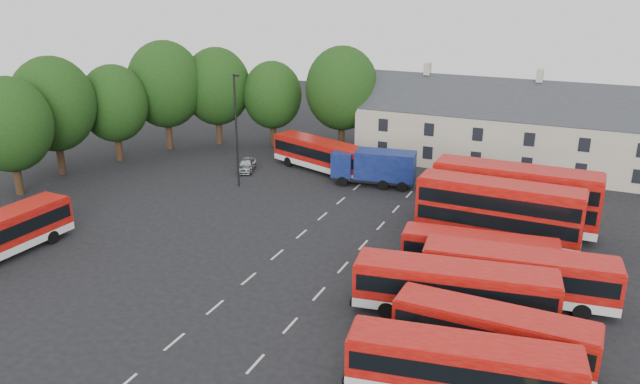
{
  "coord_description": "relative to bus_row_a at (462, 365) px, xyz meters",
  "views": [
    {
      "loc": [
        18.91,
        -33.36,
        18.86
      ],
      "look_at": [
        -0.08,
        9.68,
        2.2
      ],
      "focal_mm": 35.0,
      "sensor_mm": 36.0,
      "label": 1
    }
  ],
  "objects": [
    {
      "name": "bus_row_c",
      "position": [
        -1.92,
        7.12,
        0.13
      ],
      "size": [
        11.62,
        4.25,
        3.21
      ],
      "rotation": [
        0.0,
        0.0,
        0.15
      ],
      "color": "silver",
      "rests_on": "ground"
    },
    {
      "name": "silver_car",
      "position": [
        -26.97,
        26.7,
        -1.16
      ],
      "size": [
        2.66,
        4.03,
        1.27
      ],
      "primitive_type": "imported",
      "rotation": [
        0.0,
        0.0,
        0.34
      ],
      "color": "#AEB0B6",
      "rests_on": "ground"
    },
    {
      "name": "bus_dd_north",
      "position": [
        -0.6,
        21.95,
        1.07
      ],
      "size": [
        12.29,
        3.0,
        5.03
      ],
      "rotation": [
        0.0,
        0.0,
        -0.01
      ],
      "color": "silver",
      "rests_on": "ground"
    },
    {
      "name": "bus_north",
      "position": [
        -20.05,
        29.52,
        0.09
      ],
      "size": [
        11.31,
        6.18,
        3.14
      ],
      "rotation": [
        0.0,
        0.0,
        -0.35
      ],
      "color": "silver",
      "rests_on": "ground"
    },
    {
      "name": "bus_row_d",
      "position": [
        1.2,
        10.49,
        0.12
      ],
      "size": [
        11.51,
        3.82,
        3.19
      ],
      "rotation": [
        0.0,
        0.0,
        0.11
      ],
      "color": "silver",
      "rests_on": "ground"
    },
    {
      "name": "lane_markings",
      "position": [
        -12.57,
        10.43,
        -1.79
      ],
      "size": [
        5.15,
        33.8,
        0.01
      ],
      "color": "beige",
      "rests_on": "ground"
    },
    {
      "name": "bus_row_b",
      "position": [
        0.82,
        3.67,
        -0.08
      ],
      "size": [
        10.14,
        2.66,
        2.85
      ],
      "rotation": [
        0.0,
        0.0,
        -0.03
      ],
      "color": "silver",
      "rests_on": "ground"
    },
    {
      "name": "lamppost",
      "position": [
        -25.25,
        22.28,
        3.76
      ],
      "size": [
        0.72,
        0.46,
        10.41
      ],
      "rotation": [
        0.0,
        0.0,
        -0.36
      ],
      "color": "black",
      "rests_on": "ground"
    },
    {
      "name": "box_truck",
      "position": [
        -13.77,
        27.57,
        0.08
      ],
      "size": [
        7.88,
        3.39,
        3.34
      ],
      "rotation": [
        0.0,
        0.0,
        0.14
      ],
      "color": "black",
      "rests_on": "ground"
    },
    {
      "name": "ground",
      "position": [
        -15.07,
        8.43,
        -1.8
      ],
      "size": [
        140.0,
        140.0,
        0.0
      ],
      "primitive_type": "plane",
      "color": "black",
      "rests_on": "ground"
    },
    {
      "name": "bus_dd_south",
      "position": [
        -1.29,
        18.53,
        0.91
      ],
      "size": [
        11.64,
        2.96,
        4.75
      ],
      "rotation": [
        0.0,
        0.0,
        -0.02
      ],
      "color": "silver",
      "rests_on": "ground"
    },
    {
      "name": "terrace_houses",
      "position": [
        -1.07,
        38.43,
        2.06
      ],
      "size": [
        35.7,
        7.13,
        10.06
      ],
      "color": "beige",
      "rests_on": "ground"
    },
    {
      "name": "treeline",
      "position": [
        -35.81,
        27.79,
        4.89
      ],
      "size": [
        29.92,
        32.59,
        12.01
      ],
      "color": "black",
      "rests_on": "ground"
    },
    {
      "name": "bus_row_a",
      "position": [
        0.0,
        0.0,
        0.0
      ],
      "size": [
        10.82,
        4.02,
        2.99
      ],
      "rotation": [
        0.0,
        0.0,
        0.16
      ],
      "color": "silver",
      "rests_on": "ground"
    },
    {
      "name": "bus_row_e",
      "position": [
        -1.59,
        13.04,
        -0.12
      ],
      "size": [
        10.07,
        3.33,
        2.8
      ],
      "rotation": [
        0.0,
        0.0,
        0.11
      ],
      "color": "silver",
      "rests_on": "ground"
    }
  ]
}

